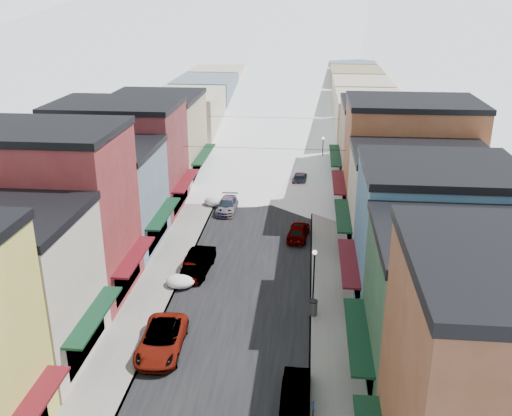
% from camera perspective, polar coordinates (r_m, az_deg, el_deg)
% --- Properties ---
extents(road, '(10.00, 160.00, 0.01)m').
position_cam_1_polar(road, '(78.27, 1.96, 5.33)').
color(road, black).
rests_on(road, ground).
extents(sidewalk_left, '(3.20, 160.00, 0.15)m').
position_cam_1_polar(sidewalk_left, '(78.92, -2.85, 5.50)').
color(sidewalk_left, gray).
rests_on(sidewalk_left, ground).
extents(sidewalk_right, '(3.20, 160.00, 0.15)m').
position_cam_1_polar(sidewalk_right, '(78.15, 6.81, 5.22)').
color(sidewalk_right, gray).
rests_on(sidewalk_right, ground).
extents(curb_left, '(0.10, 160.00, 0.15)m').
position_cam_1_polar(curb_left, '(78.71, -1.73, 5.47)').
color(curb_left, slate).
rests_on(curb_left, ground).
extents(curb_right, '(0.10, 160.00, 0.15)m').
position_cam_1_polar(curb_right, '(78.12, 5.67, 5.26)').
color(curb_right, slate).
rests_on(curb_right, ground).
extents(bldg_l_brick_near, '(12.30, 8.20, 12.50)m').
position_cam_1_polar(bldg_l_brick_near, '(42.77, -20.18, -0.52)').
color(bldg_l_brick_near, maroon).
rests_on(bldg_l_brick_near, ground).
extents(bldg_l_grayblue, '(11.30, 9.20, 9.00)m').
position_cam_1_polar(bldg_l_grayblue, '(50.46, -15.45, 1.09)').
color(bldg_l_grayblue, slate).
rests_on(bldg_l_grayblue, ground).
extents(bldg_l_brick_far, '(13.30, 9.20, 11.00)m').
position_cam_1_polar(bldg_l_brick_far, '(58.56, -13.45, 5.01)').
color(bldg_l_brick_far, maroon).
rests_on(bldg_l_brick_far, ground).
extents(bldg_l_tan, '(11.30, 11.20, 10.00)m').
position_cam_1_polar(bldg_l_tan, '(67.63, -9.97, 6.92)').
color(bldg_l_tan, tan).
rests_on(bldg_l_tan, ground).
extents(bldg_r_green, '(11.30, 9.20, 9.50)m').
position_cam_1_polar(bldg_r_green, '(32.86, 20.24, -10.02)').
color(bldg_r_green, '#21462D').
rests_on(bldg_r_green, ground).
extents(bldg_r_blue, '(11.30, 9.20, 10.50)m').
position_cam_1_polar(bldg_r_blue, '(40.45, 17.36, -2.93)').
color(bldg_r_blue, '#3A6483').
rests_on(bldg_r_blue, ground).
extents(bldg_r_cream, '(12.30, 9.20, 9.00)m').
position_cam_1_polar(bldg_r_cream, '(49.02, 15.88, 0.47)').
color(bldg_r_cream, '#C0B09A').
rests_on(bldg_r_cream, ground).
extents(bldg_r_brick_far, '(13.30, 9.20, 11.50)m').
position_cam_1_polar(bldg_r_brick_far, '(57.18, 15.03, 4.75)').
color(bldg_r_brick_far, brown).
rests_on(bldg_r_brick_far, ground).
extents(bldg_r_tan, '(11.30, 11.20, 9.50)m').
position_cam_1_polar(bldg_r_tan, '(66.85, 12.82, 6.33)').
color(bldg_r_tan, '#91735F').
rests_on(bldg_r_tan, ground).
extents(distant_blocks, '(34.00, 55.00, 8.00)m').
position_cam_1_polar(distant_blocks, '(99.84, 2.85, 11.05)').
color(distant_blocks, gray).
rests_on(distant_blocks, ground).
extents(mountain_ridge, '(670.00, 340.00, 34.00)m').
position_cam_1_polar(mountain_ridge, '(293.53, 0.85, 19.54)').
color(mountain_ridge, silver).
rests_on(mountain_ridge, ground).
extents(overhead_cables, '(16.40, 15.04, 0.04)m').
position_cam_1_polar(overhead_cables, '(64.65, 1.31, 7.68)').
color(overhead_cables, black).
rests_on(overhead_cables, ground).
extents(car_white_suv, '(2.85, 5.77, 1.57)m').
position_cam_1_polar(car_white_suv, '(36.54, -9.42, -12.88)').
color(car_white_suv, silver).
rests_on(car_white_suv, ground).
extents(car_silver_sedan, '(2.05, 4.11, 1.34)m').
position_cam_1_polar(car_silver_sedan, '(45.02, -6.51, -6.02)').
color(car_silver_sedan, gray).
rests_on(car_silver_sedan, ground).
extents(car_dark_hatch, '(2.07, 5.08, 1.64)m').
position_cam_1_polar(car_dark_hatch, '(45.56, -5.77, -5.43)').
color(car_dark_hatch, black).
rests_on(car_dark_hatch, ground).
extents(car_silver_wagon, '(1.89, 4.63, 1.34)m').
position_cam_1_polar(car_silver_wagon, '(57.68, -2.90, 0.27)').
color(car_silver_wagon, '#AAAEB2').
rests_on(car_silver_wagon, ground).
extents(car_green_sedan, '(1.59, 4.34, 1.42)m').
position_cam_1_polar(car_green_sedan, '(32.37, 4.00, -17.80)').
color(car_green_sedan, black).
rests_on(car_green_sedan, ground).
extents(car_gray_suv, '(2.23, 4.50, 1.48)m').
position_cam_1_polar(car_gray_suv, '(51.44, 4.26, -2.31)').
color(car_gray_suv, '#9C9FA4').
rests_on(car_gray_suv, ground).
extents(car_black_sedan, '(2.32, 4.92, 1.39)m').
position_cam_1_polar(car_black_sedan, '(66.12, 4.48, 2.97)').
color(car_black_sedan, black).
rests_on(car_black_sedan, ground).
extents(car_lane_silver, '(2.27, 4.89, 1.62)m').
position_cam_1_polar(car_lane_silver, '(77.44, 0.29, 5.79)').
color(car_lane_silver, '#A4A8AC').
rests_on(car_lane_silver, ground).
extents(car_lane_white, '(3.08, 5.98, 1.61)m').
position_cam_1_polar(car_lane_white, '(84.10, 2.65, 6.98)').
color(car_lane_white, silver).
rests_on(car_lane_white, ground).
extents(parking_sign, '(0.13, 0.27, 2.10)m').
position_cam_1_polar(parking_sign, '(29.92, 5.70, -20.00)').
color(parking_sign, black).
rests_on(parking_sign, sidewalk_right).
extents(trash_can, '(0.64, 0.64, 1.08)m').
position_cam_1_polar(trash_can, '(39.68, 5.72, -9.88)').
color(trash_can, '#505355').
rests_on(trash_can, sidewalk_right).
extents(streetlamp_near, '(0.34, 0.34, 4.10)m').
position_cam_1_polar(streetlamp_near, '(40.16, 5.83, -6.17)').
color(streetlamp_near, black).
rests_on(streetlamp_near, sidewalk_right).
extents(streetlamp_far, '(0.34, 0.34, 4.07)m').
position_cam_1_polar(streetlamp_far, '(71.29, 6.70, 5.91)').
color(streetlamp_far, black).
rests_on(streetlamp_far, sidewalk_right).
extents(snow_pile_near, '(2.12, 2.50, 0.90)m').
position_cam_1_polar(snow_pile_near, '(37.25, -9.44, -12.82)').
color(snow_pile_near, white).
rests_on(snow_pile_near, ground).
extents(snow_pile_mid, '(2.16, 2.53, 0.92)m').
position_cam_1_polar(snow_pile_mid, '(43.77, -7.51, -7.23)').
color(snow_pile_mid, white).
rests_on(snow_pile_mid, ground).
extents(snow_pile_far, '(2.51, 2.74, 1.06)m').
position_cam_1_polar(snow_pile_far, '(59.49, -3.94, 0.73)').
color(snow_pile_far, white).
rests_on(snow_pile_far, ground).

